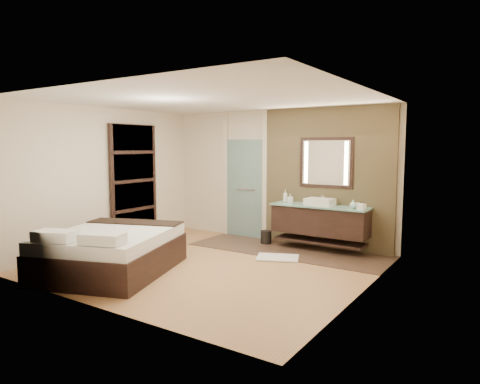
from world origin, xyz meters
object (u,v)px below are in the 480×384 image
Objects in this scene: bed at (112,251)px; waste_bin at (266,237)px; vanity at (320,220)px; mirror_unit at (326,163)px.

bed is 3.19m from waste_bin.
bed is at bearing -125.15° from vanity.
vanity is at bearing 35.40° from bed.
mirror_unit is 3.92× the size of waste_bin.
waste_bin is (1.05, 3.01, -0.20)m from bed.
mirror_unit reaches higher than vanity.
vanity reaches higher than bed.
vanity is 6.83× the size of waste_bin.
bed is (-2.17, -3.31, -1.32)m from mirror_unit.
vanity is at bearing -90.00° from mirror_unit.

